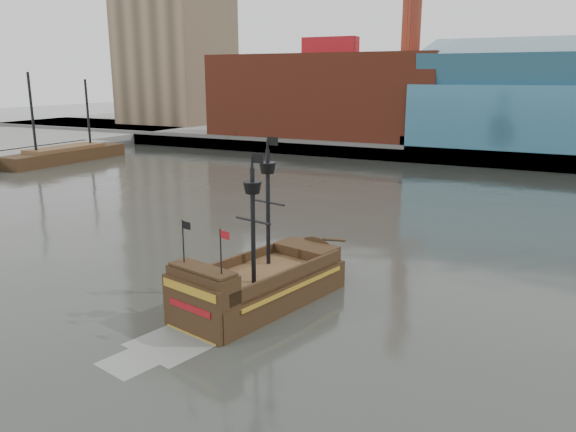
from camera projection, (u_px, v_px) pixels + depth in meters
The scene contains 6 objects.
ground at pixel (199, 309), 32.71m from camera, with size 400.00×400.00×0.00m, color #282925.
promenade_far at pixel (469, 139), 112.18m from camera, with size 220.00×60.00×2.00m, color slate.
seawall at pixel (436, 156), 86.55m from camera, with size 220.00×1.00×2.60m, color #4C4C49.
skyline at pixel (503, 9), 97.75m from camera, with size 149.00×45.00×62.00m.
pirate_ship at pixel (260, 289), 33.27m from camera, with size 7.17×14.63×10.52m.
docked_vessel at pixel (66, 156), 88.90m from camera, with size 5.04×21.32×14.46m.
Camera 1 is at (18.34, -24.81, 13.22)m, focal length 35.00 mm.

